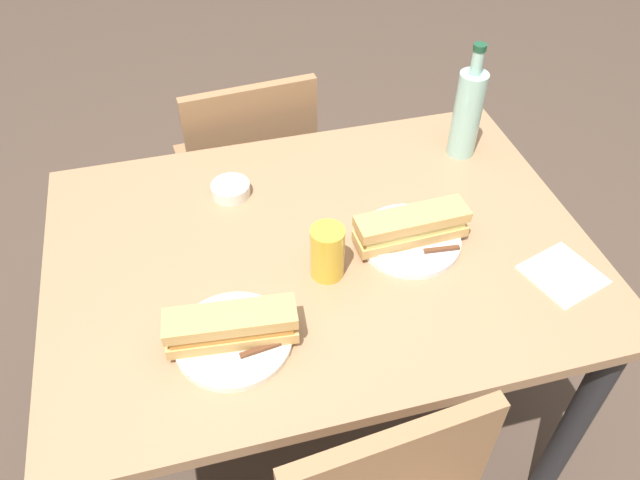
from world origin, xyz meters
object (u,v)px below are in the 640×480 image
object	(u,v)px
baguette_sandwich_near	(231,326)
beer_glass	(327,252)
dining_table	(320,279)
plate_far	(409,240)
chair_near	(249,173)
water_bottle	(467,112)
plate_near	(233,339)
knife_far	(424,252)
olive_bowl	(231,189)
baguette_sandwich_far	(411,226)
knife_near	(241,356)

from	to	relation	value
baguette_sandwich_near	beer_glass	world-z (taller)	beer_glass
dining_table	plate_far	world-z (taller)	plate_far
chair_near	water_bottle	xyz separation A→B (m)	(-0.51, 0.38, 0.38)
dining_table	plate_near	size ratio (longest dim) A/B	5.24
knife_far	baguette_sandwich_near	bearing A→B (deg)	15.27
knife_far	beer_glass	size ratio (longest dim) A/B	1.46
dining_table	olive_bowl	world-z (taller)	olive_bowl
olive_bowl	plate_near	bearing A→B (deg)	81.83
baguette_sandwich_near	baguette_sandwich_far	xyz separation A→B (m)	(-0.42, -0.17, 0.00)
plate_near	water_bottle	bearing A→B (deg)	-145.77
plate_near	baguette_sandwich_near	distance (m)	0.04
dining_table	baguette_sandwich_far	xyz separation A→B (m)	(-0.20, 0.04, 0.16)
plate_near	plate_far	distance (m)	0.45
plate_near	beer_glass	distance (m)	0.26
knife_near	knife_far	distance (m)	0.46
water_bottle	olive_bowl	distance (m)	0.62
water_bottle	olive_bowl	size ratio (longest dim) A/B	3.24
knife_near	water_bottle	bearing A→B (deg)	-142.71
chair_near	knife_near	size ratio (longest dim) A/B	4.72
chair_near	baguette_sandwich_near	distance (m)	0.90
knife_far	chair_near	bearing A→B (deg)	-68.60
knife_far	olive_bowl	distance (m)	0.49
baguette_sandwich_near	knife_far	world-z (taller)	baguette_sandwich_near
baguette_sandwich_near	water_bottle	size ratio (longest dim) A/B	0.83
chair_near	baguette_sandwich_far	size ratio (longest dim) A/B	3.36
plate_near	baguette_sandwich_near	xyz separation A→B (m)	(0.00, 0.00, 0.04)
plate_far	baguette_sandwich_near	bearing A→B (deg)	22.08
dining_table	baguette_sandwich_near	bearing A→B (deg)	42.75
olive_bowl	chair_near	bearing A→B (deg)	-103.22
dining_table	baguette_sandwich_far	bearing A→B (deg)	169.14
chair_near	plate_near	xyz separation A→B (m)	(0.16, 0.83, 0.26)
chair_near	knife_far	bearing A→B (deg)	111.40
baguette_sandwich_far	olive_bowl	world-z (taller)	baguette_sandwich_far
knife_far	olive_bowl	xyz separation A→B (m)	(0.37, -0.32, -0.00)
baguette_sandwich_far	knife_far	bearing A→B (deg)	104.68
knife_far	beer_glass	world-z (taller)	beer_glass
plate_near	baguette_sandwich_far	bearing A→B (deg)	-157.92
water_bottle	baguette_sandwich_near	bearing A→B (deg)	34.23
beer_glass	olive_bowl	xyz separation A→B (m)	(0.16, -0.31, -0.05)
baguette_sandwich_far	water_bottle	xyz separation A→B (m)	(-0.25, -0.28, 0.07)
knife_near	baguette_sandwich_near	bearing A→B (deg)	-82.50
plate_far	beer_glass	distance (m)	0.21
plate_far	baguette_sandwich_far	bearing A→B (deg)	0.00
dining_table	water_bottle	size ratio (longest dim) A/B	3.93
knife_near	beer_glass	distance (m)	0.28
dining_table	water_bottle	world-z (taller)	water_bottle
knife_far	olive_bowl	bearing A→B (deg)	-40.52
chair_near	water_bottle	distance (m)	0.74
plate_near	knife_far	bearing A→B (deg)	-164.73
baguette_sandwich_far	olive_bowl	size ratio (longest dim) A/B	2.71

